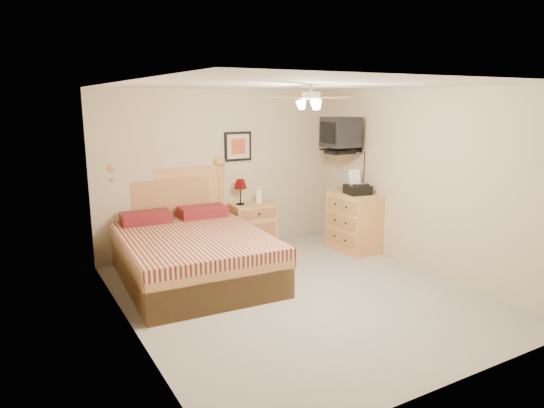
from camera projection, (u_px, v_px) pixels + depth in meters
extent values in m
plane|color=gray|center=(299.00, 294.00, 5.95)|extent=(4.50, 4.50, 0.00)
cube|color=white|center=(301.00, 85.00, 5.42)|extent=(4.00, 4.50, 0.04)
cube|color=#BEAD8C|center=(222.00, 171.00, 7.60)|extent=(4.00, 0.04, 2.50)
cube|color=#BEAD8C|center=(457.00, 242.00, 3.77)|extent=(4.00, 0.04, 2.50)
cube|color=#BEAD8C|center=(128.00, 214.00, 4.72)|extent=(0.04, 4.50, 2.50)
cube|color=#BEAD8C|center=(422.00, 181.00, 6.65)|extent=(0.04, 4.50, 2.50)
cube|color=tan|center=(252.00, 226.00, 7.76)|extent=(0.69, 0.53, 0.72)
imported|color=white|center=(259.00, 195.00, 7.70)|extent=(0.12, 0.12, 0.27)
cube|color=black|center=(238.00, 146.00, 7.63)|extent=(0.46, 0.04, 0.46)
cube|color=#C6783E|center=(355.00, 222.00, 7.61)|extent=(0.57, 0.80, 0.92)
imported|color=tan|center=(341.00, 190.00, 7.71)|extent=(0.28, 0.33, 0.03)
imported|color=gray|center=(341.00, 188.00, 7.72)|extent=(0.22, 0.29, 0.02)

